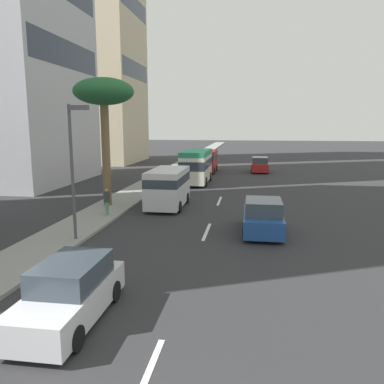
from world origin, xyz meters
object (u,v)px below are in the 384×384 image
object	(u,v)px
van_fourth	(168,186)
palm_tree	(104,96)
van_lead	(206,160)
pedestrian_near_lamp	(107,201)
car_third	(263,217)
street_lamp	(74,156)
minibus_second	(196,165)
car_fifth	(70,293)
car_sixth	(260,165)

from	to	relation	value
van_fourth	palm_tree	bearing A→B (deg)	-82.60
van_lead	pedestrian_near_lamp	bearing A→B (deg)	-8.32
pedestrian_near_lamp	car_third	bearing A→B (deg)	-49.17
van_fourth	street_lamp	distance (m)	8.87
van_lead	minibus_second	bearing A→B (deg)	0.19
van_lead	palm_tree	bearing A→B (deg)	-12.28
palm_tree	pedestrian_near_lamp	bearing A→B (deg)	-160.09
minibus_second	pedestrian_near_lamp	size ratio (longest dim) A/B	4.11
car_third	street_lamp	world-z (taller)	street_lamp
car_fifth	car_sixth	bearing A→B (deg)	170.43
van_fourth	pedestrian_near_lamp	xyz separation A→B (m)	(-3.28, 2.94, -0.44)
palm_tree	van_fourth	bearing A→B (deg)	-82.60
car_third	van_lead	bearing A→B (deg)	12.85
van_lead	car_fifth	xyz separation A→B (m)	(-34.23, -0.09, -0.61)
pedestrian_near_lamp	street_lamp	world-z (taller)	street_lamp
car_third	car_sixth	world-z (taller)	same
car_third	palm_tree	size ratio (longest dim) A/B	0.52
car_third	palm_tree	distance (m)	12.71
minibus_second	car_third	size ratio (longest dim) A/B	1.52
car_third	street_lamp	bearing A→B (deg)	108.01
car_third	street_lamp	distance (m)	9.46
van_lead	van_fourth	bearing A→B (deg)	-1.05
van_lead	pedestrian_near_lamp	xyz separation A→B (m)	(-22.51, 3.29, -0.40)
minibus_second	car_fifth	xyz separation A→B (m)	(-25.66, -0.06, -0.87)
pedestrian_near_lamp	palm_tree	size ratio (longest dim) A/B	0.19
van_fourth	pedestrian_near_lamp	bearing A→B (deg)	-41.85
van_lead	van_fourth	xyz separation A→B (m)	(-19.23, 0.35, 0.04)
van_lead	car_sixth	world-z (taller)	van_lead
van_lead	car_sixth	distance (m)	6.11
car_fifth	palm_tree	xyz separation A→B (m)	(14.49, 4.39, 6.35)
van_lead	street_lamp	size ratio (longest dim) A/B	0.88
van_fourth	palm_tree	xyz separation A→B (m)	(-0.51, 3.94, 5.70)
minibus_second	car_third	bearing A→B (deg)	19.21
car_fifth	car_sixth	xyz separation A→B (m)	(35.12, -5.92, 0.02)
van_fourth	pedestrian_near_lamp	size ratio (longest dim) A/B	3.18
minibus_second	van_fourth	bearing A→B (deg)	-2.05
car_third	pedestrian_near_lamp	world-z (taller)	car_third
minibus_second	palm_tree	bearing A→B (deg)	-21.17
van_lead	car_fifth	distance (m)	34.24
minibus_second	car_fifth	world-z (taller)	minibus_second
van_lead	street_lamp	bearing A→B (deg)	-6.01
van_lead	street_lamp	distance (m)	27.61
van_lead	van_fourth	size ratio (longest dim) A/B	1.08
street_lamp	van_fourth	bearing A→B (deg)	-17.28
van_fourth	pedestrian_near_lamp	distance (m)	4.43
car_fifth	palm_tree	bearing A→B (deg)	-163.14
van_lead	car_third	xyz separation A→B (m)	(-24.58, -5.61, -0.58)
van_fourth	car_fifth	xyz separation A→B (m)	(-15.00, -0.44, -0.64)
van_lead	car_third	world-z (taller)	van_lead
van_lead	van_fourth	distance (m)	19.23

